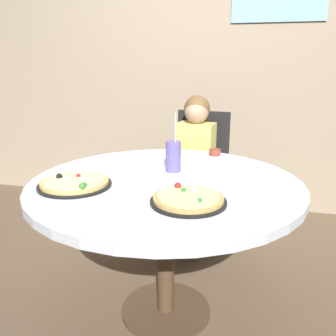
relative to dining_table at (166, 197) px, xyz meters
The scene contains 9 objects.
ground_plane 0.66m from the dining_table, ahead, with size 8.00×8.00×0.00m, color brown.
wall_with_window 1.86m from the dining_table, 89.92° to the left, with size 5.20×0.14×2.90m.
dining_table is the anchor object (origin of this frame).
chair_wooden 1.01m from the dining_table, 89.31° to the left, with size 0.45×0.45×0.95m.
diner_child 0.84m from the dining_table, 90.69° to the left, with size 0.30×0.43×1.08m.
pizza_veggie 0.32m from the dining_table, 58.16° to the right, with size 0.32×0.32×0.05m.
pizza_cheese 0.44m from the dining_table, 155.26° to the right, with size 0.34×0.34×0.05m.
soda_cup 0.24m from the dining_table, 90.52° to the left, with size 0.08×0.08×0.31m.
sauce_bowl 0.59m from the dining_table, 72.48° to the left, with size 0.07×0.07×0.04m, color brown.
Camera 1 is at (0.41, -1.61, 1.30)m, focal length 38.46 mm.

